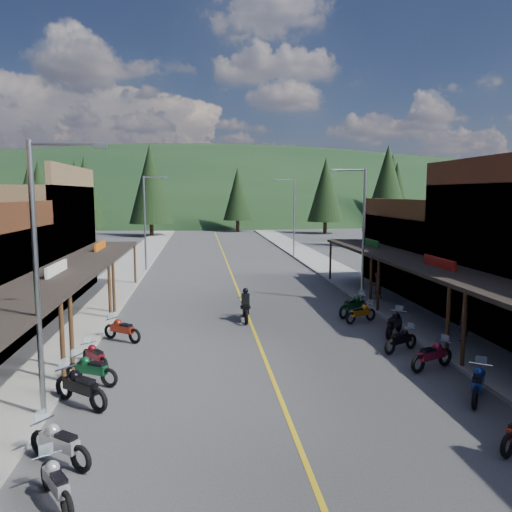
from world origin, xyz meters
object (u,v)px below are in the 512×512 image
object	(u,v)px
bike_west_7	(95,355)
bike_east_6	(432,354)
bike_east_10	(353,304)
pine_9	(396,195)
pine_8	(30,199)
pine_5	(392,186)
shop_east_3	(443,253)
bike_east_5	(478,382)
pine_3	(238,194)
bike_west_3	(56,481)
streetlight_1	(146,219)
pine_2	(150,184)
pine_6	(474,194)
bike_east_9	(361,312)
pine_1	(76,190)
bike_west_5	(80,385)
pedestrian_east_a	(464,324)
pine_11	(387,188)
shop_west_3	(15,243)
bike_west_4	(59,441)
bike_west_6	(91,368)
streetlight_3	(293,214)
bike_west_8	(122,328)
pine_7	(39,190)
pine_10	(85,192)
pedestrian_east_b	(376,286)
bike_east_7	(401,339)
rider_on_bike	(245,307)
bike_east_8	(394,322)
streetlight_2	(361,229)
streetlight_0	(41,268)

from	to	relation	value
bike_west_7	bike_east_6	bearing A→B (deg)	-44.55
bike_east_10	pine_9	bearing A→B (deg)	117.92
pine_8	pine_5	bearing A→B (deg)	29.74
shop_east_3	pine_9	world-z (taller)	pine_9
bike_west_7	bike_east_5	size ratio (longest dim) A/B	0.87
pine_3	bike_west_3	bearing A→B (deg)	-97.16
streetlight_1	pine_2	xyz separation A→B (m)	(-3.05, 36.00, 3.53)
pine_6	bike_east_9	distance (m)	72.89
pine_1	pine_8	world-z (taller)	pine_1
pine_2	shop_east_3	bearing A→B (deg)	-63.04
pine_9	bike_west_5	distance (m)	58.88
pedestrian_east_a	pine_9	bearing A→B (deg)	163.41
pine_11	bike_west_7	xyz separation A→B (m)	(-26.48, -39.81, -6.66)
shop_west_3	streetlight_1	world-z (taller)	shop_west_3
streetlight_1	bike_east_9	bearing A→B (deg)	-55.68
bike_west_4	bike_east_9	world-z (taller)	bike_west_4
pine_8	bike_west_4	xyz separation A→B (m)	(16.06, -48.60, -5.39)
pine_1	bike_west_6	distance (m)	75.83
streetlight_3	bike_west_8	world-z (taller)	streetlight_3
pine_7	bike_west_3	bearing A→B (deg)	-72.97
streetlight_3	bike_east_9	bearing A→B (deg)	-92.94
pedestrian_east_a	pine_10	bearing A→B (deg)	-150.26
pine_3	bike_west_8	distance (m)	65.38
pine_2	pedestrian_east_b	size ratio (longest dim) A/B	8.49
bike_east_7	pedestrian_east_b	bearing A→B (deg)	136.69
pine_2	bike_west_5	size ratio (longest dim) A/B	5.98
pine_5	bike_east_7	xyz separation A→B (m)	(-28.25, -73.13, -7.44)
pedestrian_east_b	rider_on_bike	bearing A→B (deg)	4.78
bike_west_7	pedestrian_east_b	size ratio (longest dim) A/B	1.13
shop_east_3	pine_2	distance (m)	52.68
bike_west_7	bike_east_10	xyz separation A→B (m)	(12.07, 6.70, 0.13)
bike_west_4	bike_west_7	distance (m)	6.81
shop_west_3	bike_east_8	world-z (taller)	shop_west_3
pine_6	bike_west_8	xyz separation A→B (m)	(-52.01, -62.34, -5.89)
pine_6	bike_west_5	world-z (taller)	pine_6
pedestrian_east_b	bike_east_6	bearing A→B (deg)	60.44
pine_3	bike_east_7	xyz separation A→B (m)	(1.75, -67.13, -5.94)
pine_7	bike_east_5	size ratio (longest dim) A/B	5.87
pine_1	pine_10	distance (m)	20.89
pine_2	pine_10	size ratio (longest dim) A/B	1.21
pedestrian_east_a	bike_west_3	bearing A→B (deg)	-54.29
bike_west_5	pedestrian_east_a	xyz separation A→B (m)	(14.99, 4.57, 0.30)
bike_west_7	bike_east_6	size ratio (longest dim) A/B	0.88
streetlight_1	pine_10	bearing A→B (deg)	111.53
pine_2	bike_east_5	world-z (taller)	pine_2
bike_east_5	streetlight_1	bearing A→B (deg)	150.94
streetlight_2	pine_3	size ratio (longest dim) A/B	0.73
pine_10	rider_on_bike	xyz separation A→B (m)	(17.77, -45.31, -6.07)
bike_west_6	bike_east_10	bearing A→B (deg)	-28.26
streetlight_0	bike_east_9	size ratio (longest dim) A/B	4.13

